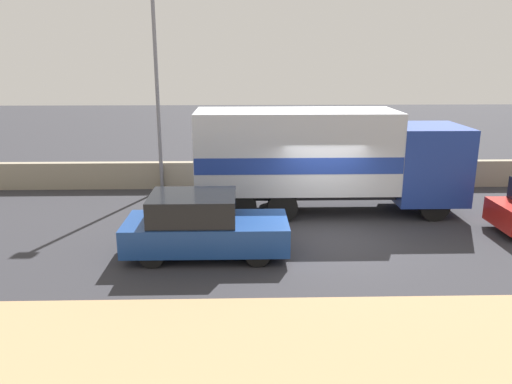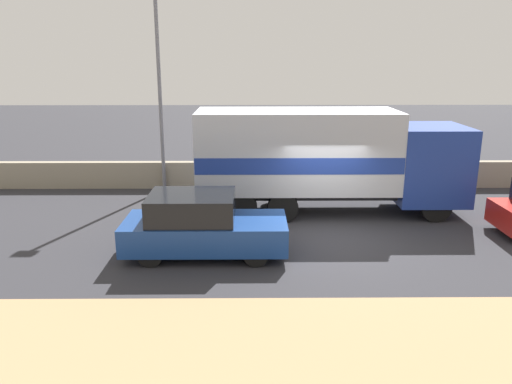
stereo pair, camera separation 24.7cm
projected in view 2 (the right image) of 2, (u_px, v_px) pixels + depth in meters
ground_plane at (329, 238)px, 14.39m from camera, size 80.00×80.00×0.00m
dirt_shoulder_foreground at (378, 352)px, 8.82m from camera, size 60.00×4.04×0.04m
stone_wall_backdrop at (308, 174)px, 19.80m from camera, size 60.00×0.35×1.05m
street_lamp at (159, 78)px, 18.46m from camera, size 0.56×0.28×7.42m
box_truck at (325, 156)px, 16.33m from camera, size 8.71×2.46×3.40m
car_hatchback at (202, 226)px, 13.03m from camera, size 4.24×1.85×1.65m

